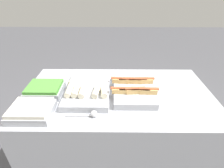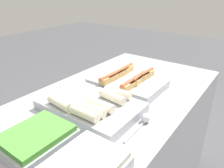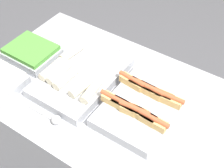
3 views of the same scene
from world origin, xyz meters
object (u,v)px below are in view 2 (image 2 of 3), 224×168
at_px(tray_hotdogs, 128,81).
at_px(tray_wraps, 91,105).
at_px(tray_side_back, 37,139).
at_px(serving_spoon_far, 61,89).
at_px(serving_spoon_near, 144,120).

relative_size(tray_hotdogs, tray_wraps, 0.88).
height_order(tray_side_back, serving_spoon_far, tray_side_back).
bearing_deg(serving_spoon_near, tray_side_back, 145.53).
bearing_deg(serving_spoon_far, tray_hotdogs, -43.03).
relative_size(tray_wraps, serving_spoon_near, 2.38).
distance_m(tray_wraps, serving_spoon_near, 0.28).
xyz_separation_m(tray_hotdogs, tray_wraps, (-0.36, -0.01, -0.01)).
xyz_separation_m(tray_hotdogs, serving_spoon_far, (-0.30, 0.28, -0.02)).
relative_size(tray_side_back, serving_spoon_near, 1.29).
distance_m(serving_spoon_near, serving_spoon_far, 0.56).
bearing_deg(serving_spoon_far, tray_side_back, -143.02).
xyz_separation_m(tray_hotdogs, tray_side_back, (-0.69, -0.01, -0.00)).
height_order(tray_wraps, serving_spoon_far, tray_wraps).
bearing_deg(tray_hotdogs, serving_spoon_near, -136.72).
xyz_separation_m(tray_hotdogs, serving_spoon_near, (-0.30, -0.28, -0.02)).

